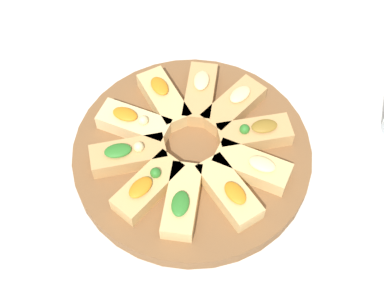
{
  "coord_description": "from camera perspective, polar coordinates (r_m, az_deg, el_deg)",
  "views": [
    {
      "loc": [
        -0.39,
        -0.09,
        0.64
      ],
      "look_at": [
        0.0,
        0.0,
        0.03
      ],
      "focal_mm": 50.0,
      "sensor_mm": 36.0,
      "label": 1
    }
  ],
  "objects": [
    {
      "name": "focaccia_slice_3",
      "position": [
        0.69,
        -1.08,
        -6.08
      ],
      "size": [
        0.1,
        0.05,
        0.03
      ],
      "color": "#DBB775",
      "rests_on": "serving_board"
    },
    {
      "name": "focaccia_slice_9",
      "position": [
        0.78,
        -3.05,
        4.88
      ],
      "size": [
        0.1,
        0.1,
        0.03
      ],
      "color": "#DBB775",
      "rests_on": "serving_board"
    },
    {
      "name": "focaccia_slice_7",
      "position": [
        0.77,
        4.49,
        4.09
      ],
      "size": [
        0.11,
        0.08,
        0.03
      ],
      "color": "tan",
      "rests_on": "serving_board"
    },
    {
      "name": "focaccia_slice_6",
      "position": [
        0.74,
        6.69,
        1.11
      ],
      "size": [
        0.08,
        0.11,
        0.04
      ],
      "color": "tan",
      "rests_on": "serving_board"
    },
    {
      "name": "focaccia_slice_8",
      "position": [
        0.78,
        0.89,
        5.43
      ],
      "size": [
        0.1,
        0.05,
        0.03
      ],
      "color": "tan",
      "rests_on": "serving_board"
    },
    {
      "name": "focaccia_slice_2",
      "position": [
        0.7,
        -4.72,
        -4.55
      ],
      "size": [
        0.11,
        0.08,
        0.04
      ],
      "color": "tan",
      "rests_on": "serving_board"
    },
    {
      "name": "plate_right",
      "position": [
        0.97,
        10.95,
        14.76
      ],
      "size": [
        0.2,
        0.2,
        0.02
      ],
      "color": "white",
      "rests_on": "ground_plane"
    },
    {
      "name": "ground_plane",
      "position": [
        0.76,
        0.0,
        -1.42
      ],
      "size": [
        3.0,
        3.0,
        0.0
      ],
      "primitive_type": "plane",
      "color": "silver"
    },
    {
      "name": "focaccia_slice_1",
      "position": [
        0.72,
        -6.83,
        -1.17
      ],
      "size": [
        0.08,
        0.11,
        0.04
      ],
      "color": "tan",
      "rests_on": "serving_board"
    },
    {
      "name": "focaccia_slice_5",
      "position": [
        0.71,
        6.48,
        -2.43
      ],
      "size": [
        0.06,
        0.11,
        0.03
      ],
      "color": "#DBB775",
      "rests_on": "serving_board"
    },
    {
      "name": "focaccia_slice_4",
      "position": [
        0.69,
        3.98,
        -5.1
      ],
      "size": [
        0.1,
        0.1,
        0.03
      ],
      "color": "#DBB775",
      "rests_on": "serving_board"
    },
    {
      "name": "serving_board",
      "position": [
        0.75,
        0.0,
        -0.97
      ],
      "size": [
        0.33,
        0.33,
        0.02
      ],
      "primitive_type": "cylinder",
      "color": "brown",
      "rests_on": "ground_plane"
    },
    {
      "name": "focaccia_slice_0",
      "position": [
        0.75,
        -6.21,
        2.22
      ],
      "size": [
        0.06,
        0.11,
        0.04
      ],
      "color": "#E5C689",
      "rests_on": "serving_board"
    }
  ]
}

